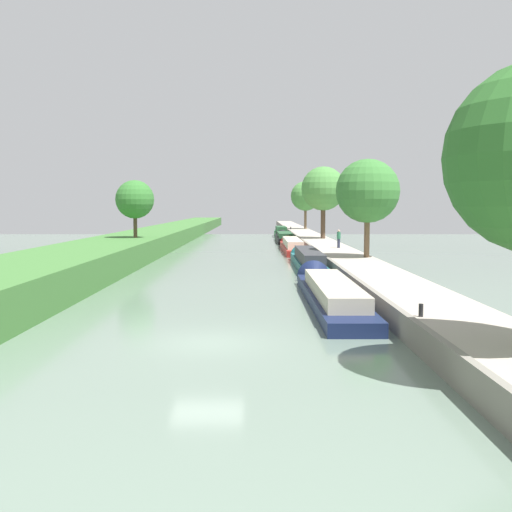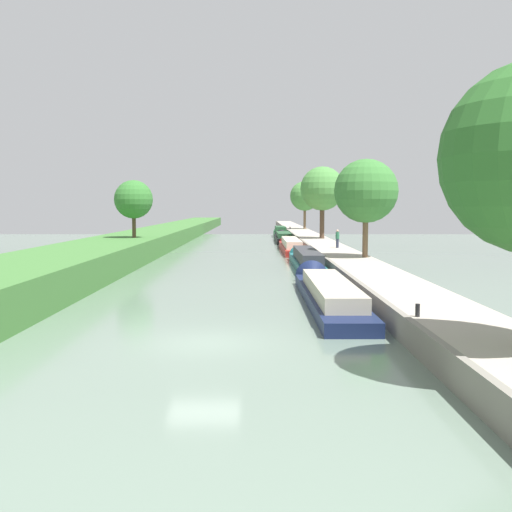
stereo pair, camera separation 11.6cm
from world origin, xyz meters
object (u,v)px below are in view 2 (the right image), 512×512
(narrowboat_red, at_px, (293,246))
(narrowboat_green, at_px, (283,232))
(narrowboat_black, at_px, (286,238))
(mooring_bollard_near, at_px, (421,310))
(mooring_bollard_far, at_px, (293,228))
(narrowboat_navy, at_px, (329,291))
(person_walking, at_px, (340,238))
(narrowboat_teal, at_px, (309,260))

(narrowboat_red, relative_size, narrowboat_green, 1.50)
(narrowboat_red, relative_size, narrowboat_black, 1.29)
(mooring_bollard_near, xyz_separation_m, mooring_bollard_far, (0.00, 76.97, 0.00))
(narrowboat_black, height_order, narrowboat_green, narrowboat_green)
(mooring_bollard_near, bearing_deg, narrowboat_navy, 102.40)
(narrowboat_navy, bearing_deg, person_walking, 81.00)
(mooring_bollard_near, bearing_deg, narrowboat_green, 91.45)
(narrowboat_red, xyz_separation_m, mooring_bollard_far, (1.90, 34.26, 0.62))
(person_walking, relative_size, mooring_bollard_far, 3.69)
(narrowboat_red, distance_m, narrowboat_black, 16.51)
(narrowboat_teal, xyz_separation_m, narrowboat_black, (-0.26, 33.33, -0.05))
(person_walking, distance_m, mooring_bollard_near, 33.88)
(narrowboat_navy, relative_size, narrowboat_teal, 1.04)
(narrowboat_red, bearing_deg, narrowboat_navy, -90.25)
(narrowboat_green, bearing_deg, narrowboat_red, -90.14)
(narrowboat_black, height_order, mooring_bollard_near, mooring_bollard_near)
(narrowboat_green, bearing_deg, mooring_bollard_near, -88.55)
(narrowboat_teal, height_order, mooring_bollard_near, narrowboat_teal)
(narrowboat_green, xyz_separation_m, mooring_bollard_near, (1.82, -72.14, 0.50))
(narrowboat_red, bearing_deg, narrowboat_green, 89.86)
(narrowboat_teal, xyz_separation_m, mooring_bollard_near, (1.68, -25.88, 0.58))
(narrowboat_navy, height_order, mooring_bollard_far, mooring_bollard_far)
(narrowboat_black, xyz_separation_m, person_walking, (3.78, -25.39, 1.28))
(mooring_bollard_near, bearing_deg, narrowboat_teal, 93.70)
(narrowboat_teal, relative_size, narrowboat_green, 1.43)
(narrowboat_teal, distance_m, mooring_bollard_near, 25.94)
(narrowboat_black, xyz_separation_m, narrowboat_green, (0.11, 12.92, 0.13))
(narrowboat_black, bearing_deg, narrowboat_red, -89.87)
(narrowboat_green, xyz_separation_m, mooring_bollard_far, (1.82, 4.83, 0.50))
(narrowboat_navy, distance_m, person_walking, 24.89)
(mooring_bollard_near, bearing_deg, mooring_bollard_far, 90.00)
(person_walking, bearing_deg, narrowboat_black, 98.48)
(narrowboat_teal, bearing_deg, narrowboat_navy, -91.25)
(narrowboat_teal, relative_size, mooring_bollard_near, 35.32)
(narrowboat_navy, distance_m, mooring_bollard_near, 9.52)
(narrowboat_navy, distance_m, narrowboat_teal, 16.61)
(narrowboat_navy, xyz_separation_m, person_walking, (3.89, 24.55, 1.32))
(narrowboat_teal, xyz_separation_m, person_walking, (3.53, 7.95, 1.23))
(narrowboat_black, distance_m, person_walking, 25.70)
(narrowboat_black, relative_size, person_walking, 7.82)
(narrowboat_green, height_order, person_walking, person_walking)
(narrowboat_navy, xyz_separation_m, narrowboat_teal, (0.36, 16.61, 0.09))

